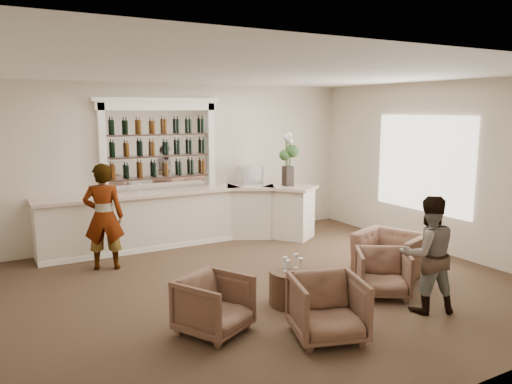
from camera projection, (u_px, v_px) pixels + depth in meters
ground at (264, 287)px, 7.87m from camera, size 8.00×8.00×0.00m
room_shell at (251, 136)px, 8.17m from camera, size 8.04×7.02×3.32m
bar_counter at (184, 217)px, 10.27m from camera, size 5.72×1.80×1.14m
back_bar_alcove at (159, 146)px, 10.22m from camera, size 2.64×0.25×3.00m
cocktail_table at (293, 287)px, 7.15m from camera, size 0.69×0.69×0.50m
sommelier at (104, 217)px, 8.62m from camera, size 0.79×0.65×1.87m
guest at (428, 254)px, 6.82m from camera, size 0.96×0.87×1.62m
armchair_left at (214, 305)px, 6.21m from camera, size 1.06×1.07×0.73m
armchair_center at (327, 308)px, 6.05m from camera, size 1.05×1.07×0.78m
armchair_right at (383, 273)px, 7.47m from camera, size 1.05×1.05×0.70m
armchair_far at (391, 253)px, 8.47m from camera, size 1.26×1.34×0.70m
espresso_machine at (249, 175)px, 10.93m from camera, size 0.49×0.41×0.42m
flower_vase at (288, 156)px, 10.66m from camera, size 0.30×0.30×1.13m
wine_glass_bar_left at (140, 188)px, 9.72m from camera, size 0.07×0.07×0.21m
wine_glass_bar_right at (224, 181)px, 10.70m from camera, size 0.07×0.07×0.21m
wine_glass_tbl_a at (285, 264)px, 7.06m from camera, size 0.07×0.07×0.21m
wine_glass_tbl_b at (296, 261)px, 7.21m from camera, size 0.07×0.07×0.21m
wine_glass_tbl_c at (301, 265)px, 7.00m from camera, size 0.07×0.07×0.21m
napkin_holder at (287, 264)px, 7.21m from camera, size 0.08×0.08×0.12m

